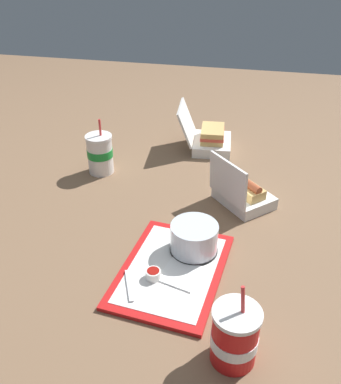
{
  "coord_description": "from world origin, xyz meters",
  "views": [
    {
      "loc": [
        -1.12,
        -0.22,
        0.79
      ],
      "look_at": [
        0.02,
        0.02,
        0.05
      ],
      "focal_mm": 40.0,
      "sensor_mm": 36.0,
      "label": 1
    }
  ],
  "objects_px": {
    "clamshell_hotdog_center": "(242,193)",
    "soda_cup_back": "(235,336)",
    "plastic_fork": "(129,285)",
    "clamshell_sandwich_left": "(209,139)",
    "soda_cup_front": "(100,154)",
    "cake_container": "(194,239)",
    "ketchup_cup": "(153,274)",
    "food_tray": "(172,270)"
  },
  "relations": [
    {
      "from": "clamshell_hotdog_center",
      "to": "soda_cup_back",
      "type": "bearing_deg",
      "value": -177.73
    },
    {
      "from": "plastic_fork",
      "to": "soda_cup_back",
      "type": "xyz_separation_m",
      "value": [
        -0.14,
        -0.27,
        0.05
      ]
    },
    {
      "from": "clamshell_sandwich_left",
      "to": "soda_cup_front",
      "type": "xyz_separation_m",
      "value": [
        -0.27,
        0.37,
        0.03
      ]
    },
    {
      "from": "clamshell_hotdog_center",
      "to": "soda_cup_front",
      "type": "xyz_separation_m",
      "value": [
        0.11,
        0.53,
        0.03
      ]
    },
    {
      "from": "cake_container",
      "to": "plastic_fork",
      "type": "relative_size",
      "value": 1.22
    },
    {
      "from": "cake_container",
      "to": "clamshell_sandwich_left",
      "type": "height_order",
      "value": "clamshell_sandwich_left"
    },
    {
      "from": "soda_cup_back",
      "to": "plastic_fork",
      "type": "bearing_deg",
      "value": 62.04
    },
    {
      "from": "plastic_fork",
      "to": "soda_cup_back",
      "type": "distance_m",
      "value": 0.31
    },
    {
      "from": "ketchup_cup",
      "to": "soda_cup_back",
      "type": "xyz_separation_m",
      "value": [
        -0.19,
        -0.22,
        0.04
      ]
    },
    {
      "from": "soda_cup_front",
      "to": "cake_container",
      "type": "bearing_deg",
      "value": -133.33
    },
    {
      "from": "clamshell_sandwich_left",
      "to": "soda_cup_front",
      "type": "relative_size",
      "value": 1.1
    },
    {
      "from": "clamshell_hotdog_center",
      "to": "soda_cup_front",
      "type": "relative_size",
      "value": 1.13
    },
    {
      "from": "soda_cup_front",
      "to": "plastic_fork",
      "type": "bearing_deg",
      "value": -153.75
    },
    {
      "from": "soda_cup_back",
      "to": "food_tray",
      "type": "bearing_deg",
      "value": 38.04
    },
    {
      "from": "food_tray",
      "to": "soda_cup_back",
      "type": "distance_m",
      "value": 0.3
    },
    {
      "from": "plastic_fork",
      "to": "food_tray",
      "type": "bearing_deg",
      "value": -69.55
    },
    {
      "from": "soda_cup_back",
      "to": "soda_cup_front",
      "type": "relative_size",
      "value": 0.97
    },
    {
      "from": "food_tray",
      "to": "plastic_fork",
      "type": "relative_size",
      "value": 3.6
    },
    {
      "from": "plastic_fork",
      "to": "soda_cup_back",
      "type": "height_order",
      "value": "soda_cup_back"
    },
    {
      "from": "cake_container",
      "to": "soda_cup_back",
      "type": "distance_m",
      "value": 0.35
    },
    {
      "from": "clamshell_hotdog_center",
      "to": "cake_container",
      "type": "bearing_deg",
      "value": 158.27
    },
    {
      "from": "cake_container",
      "to": "soda_cup_front",
      "type": "height_order",
      "value": "soda_cup_front"
    },
    {
      "from": "ketchup_cup",
      "to": "clamshell_hotdog_center",
      "type": "relative_size",
      "value": 0.17
    },
    {
      "from": "ketchup_cup",
      "to": "food_tray",
      "type": "bearing_deg",
      "value": -41.96
    },
    {
      "from": "food_tray",
      "to": "clamshell_hotdog_center",
      "type": "relative_size",
      "value": 1.7
    },
    {
      "from": "food_tray",
      "to": "ketchup_cup",
      "type": "height_order",
      "value": "ketchup_cup"
    },
    {
      "from": "food_tray",
      "to": "soda_cup_front",
      "type": "height_order",
      "value": "soda_cup_front"
    },
    {
      "from": "plastic_fork",
      "to": "clamshell_hotdog_center",
      "type": "bearing_deg",
      "value": -51.48
    },
    {
      "from": "food_tray",
      "to": "soda_cup_front",
      "type": "relative_size",
      "value": 1.92
    },
    {
      "from": "soda_cup_back",
      "to": "soda_cup_front",
      "type": "height_order",
      "value": "soda_cup_front"
    },
    {
      "from": "ketchup_cup",
      "to": "clamshell_hotdog_center",
      "type": "distance_m",
      "value": 0.46
    },
    {
      "from": "clamshell_hotdog_center",
      "to": "clamshell_sandwich_left",
      "type": "distance_m",
      "value": 0.41
    },
    {
      "from": "ketchup_cup",
      "to": "soda_cup_front",
      "type": "xyz_separation_m",
      "value": [
        0.52,
        0.33,
        0.05
      ]
    },
    {
      "from": "cake_container",
      "to": "ketchup_cup",
      "type": "xyz_separation_m",
      "value": [
        -0.13,
        0.08,
        -0.03
      ]
    },
    {
      "from": "clamshell_hotdog_center",
      "to": "soda_cup_back",
      "type": "distance_m",
      "value": 0.6
    },
    {
      "from": "clamshell_sandwich_left",
      "to": "food_tray",
      "type": "bearing_deg",
      "value": -179.8
    },
    {
      "from": "food_tray",
      "to": "ketchup_cup",
      "type": "relative_size",
      "value": 9.9
    },
    {
      "from": "clamshell_sandwich_left",
      "to": "ketchup_cup",
      "type": "bearing_deg",
      "value": 177.31
    },
    {
      "from": "food_tray",
      "to": "plastic_fork",
      "type": "xyz_separation_m",
      "value": [
        -0.09,
        0.09,
        0.01
      ]
    },
    {
      "from": "soda_cup_back",
      "to": "clamshell_hotdog_center",
      "type": "bearing_deg",
      "value": 2.27
    },
    {
      "from": "plastic_fork",
      "to": "cake_container",
      "type": "bearing_deg",
      "value": -61.2
    },
    {
      "from": "food_tray",
      "to": "clamshell_hotdog_center",
      "type": "height_order",
      "value": "clamshell_hotdog_center"
    }
  ]
}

